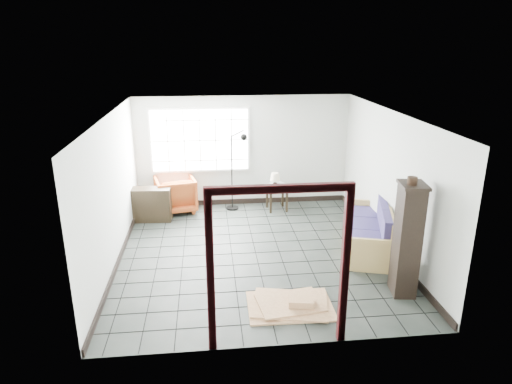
{
  "coord_description": "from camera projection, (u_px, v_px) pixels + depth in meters",
  "views": [
    {
      "loc": [
        -0.83,
        -7.71,
        3.81
      ],
      "look_at": [
        0.04,
        0.3,
        1.1
      ],
      "focal_mm": 32.0,
      "sensor_mm": 36.0,
      "label": 1
    }
  ],
  "objects": [
    {
      "name": "futon_sofa",
      "position": [
        371.0,
        232.0,
        8.68
      ],
      "size": [
        1.32,
        2.19,
        0.91
      ],
      "rotation": [
        0.0,
        0.0,
        -0.29
      ],
      "color": "#A28749",
      "rests_on": "ground"
    },
    {
      "name": "table_lamp",
      "position": [
        275.0,
        178.0,
        10.53
      ],
      "size": [
        0.24,
        0.24,
        0.36
      ],
      "rotation": [
        0.0,
        0.0,
        0.01
      ],
      "color": "black",
      "rests_on": "side_table"
    },
    {
      "name": "ground",
      "position": [
        256.0,
        253.0,
        8.57
      ],
      "size": [
        5.5,
        5.5,
        0.0
      ],
      "primitive_type": "plane",
      "color": "black",
      "rests_on": "ground"
    },
    {
      "name": "doorway_trim",
      "position": [
        279.0,
        248.0,
        5.59
      ],
      "size": [
        1.8,
        0.08,
        2.2
      ],
      "color": "#330B0E",
      "rests_on": "ground"
    },
    {
      "name": "projector",
      "position": [
        277.0,
        185.0,
        10.63
      ],
      "size": [
        0.36,
        0.33,
        0.11
      ],
      "rotation": [
        0.0,
        0.0,
        0.42
      ],
      "color": "silver",
      "rests_on": "side_table"
    },
    {
      "name": "cardboard_pile",
      "position": [
        292.0,
        304.0,
        6.82
      ],
      "size": [
        1.28,
        1.04,
        0.18
      ],
      "rotation": [
        0.0,
        0.0,
        -0.07
      ],
      "color": "#8C5F43",
      "rests_on": "ground"
    },
    {
      "name": "room_shell",
      "position": [
        255.0,
        166.0,
        8.06
      ],
      "size": [
        5.02,
        5.52,
        2.61
      ],
      "color": "beige",
      "rests_on": "ground"
    },
    {
      "name": "console_shelf",
      "position": [
        149.0,
        204.0,
        10.0
      ],
      "size": [
        0.98,
        0.43,
        0.74
      ],
      "rotation": [
        0.0,
        0.0,
        -0.06
      ],
      "color": "black",
      "rests_on": "ground"
    },
    {
      "name": "floor_lamp",
      "position": [
        238.0,
        168.0,
        10.45
      ],
      "size": [
        0.51,
        0.33,
        1.89
      ],
      "rotation": [
        0.0,
        0.0,
        0.07
      ],
      "color": "black",
      "rests_on": "ground"
    },
    {
      "name": "tall_shelf",
      "position": [
        407.0,
        239.0,
        6.95
      ],
      "size": [
        0.44,
        0.54,
        1.81
      ],
      "rotation": [
        0.0,
        0.0,
        -0.14
      ],
      "color": "black",
      "rests_on": "ground"
    },
    {
      "name": "window_panel",
      "position": [
        200.0,
        140.0,
        10.5
      ],
      "size": [
        2.32,
        0.08,
        1.52
      ],
      "color": "silver",
      "rests_on": "ground"
    },
    {
      "name": "armchair",
      "position": [
        175.0,
        193.0,
        10.52
      ],
      "size": [
        1.03,
        0.99,
        0.9
      ],
      "primitive_type": "imported",
      "rotation": [
        0.0,
        0.0,
        3.36
      ],
      "color": "#924715",
      "rests_on": "ground"
    },
    {
      "name": "pot",
      "position": [
        412.0,
        181.0,
        6.61
      ],
      "size": [
        0.17,
        0.17,
        0.11
      ],
      "rotation": [
        0.0,
        0.0,
        -0.19
      ],
      "color": "black",
      "rests_on": "tall_shelf"
    },
    {
      "name": "open_box",
      "position": [
        369.0,
        255.0,
        8.12
      ],
      "size": [
        0.77,
        0.4,
        0.43
      ],
      "rotation": [
        0.0,
        0.0,
        0.04
      ],
      "color": "#8C5F43",
      "rests_on": "ground"
    },
    {
      "name": "side_table",
      "position": [
        277.0,
        192.0,
        10.61
      ],
      "size": [
        0.52,
        0.52,
        0.52
      ],
      "rotation": [
        0.0,
        0.0,
        0.09
      ],
      "color": "black",
      "rests_on": "ground"
    }
  ]
}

